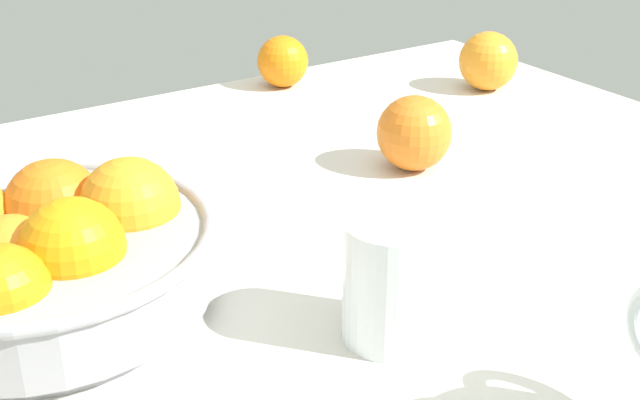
{
  "coord_description": "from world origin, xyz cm",
  "views": [
    {
      "loc": [
        -34.47,
        -57.03,
        39.2
      ],
      "look_at": [
        0.96,
        -2.24,
        8.05
      ],
      "focal_mm": 48.13,
      "sensor_mm": 36.0,
      "label": 1
    }
  ],
  "objects_px": {
    "juice_glass": "(393,287)",
    "loose_orange_1": "(414,133)",
    "loose_orange_3": "(283,61)",
    "loose_orange_2": "(488,61)",
    "spoon": "(452,115)",
    "fruit_bowl": "(47,254)"
  },
  "relations": [
    {
      "from": "loose_orange_2",
      "to": "spoon",
      "type": "height_order",
      "value": "loose_orange_2"
    },
    {
      "from": "fruit_bowl",
      "to": "juice_glass",
      "type": "xyz_separation_m",
      "value": [
        0.21,
        -0.19,
        -0.0
      ]
    },
    {
      "from": "loose_orange_1",
      "to": "loose_orange_3",
      "type": "height_order",
      "value": "loose_orange_1"
    },
    {
      "from": "juice_glass",
      "to": "loose_orange_3",
      "type": "distance_m",
      "value": 0.65
    },
    {
      "from": "juice_glass",
      "to": "fruit_bowl",
      "type": "bearing_deg",
      "value": 137.76
    },
    {
      "from": "fruit_bowl",
      "to": "loose_orange_3",
      "type": "relative_size",
      "value": 3.9
    },
    {
      "from": "juice_glass",
      "to": "spoon",
      "type": "bearing_deg",
      "value": 43.77
    },
    {
      "from": "loose_orange_2",
      "to": "loose_orange_3",
      "type": "distance_m",
      "value": 0.3
    },
    {
      "from": "loose_orange_3",
      "to": "loose_orange_1",
      "type": "bearing_deg",
      "value": -95.0
    },
    {
      "from": "loose_orange_3",
      "to": "spoon",
      "type": "distance_m",
      "value": 0.27
    },
    {
      "from": "fruit_bowl",
      "to": "juice_glass",
      "type": "distance_m",
      "value": 0.29
    },
    {
      "from": "loose_orange_2",
      "to": "spoon",
      "type": "bearing_deg",
      "value": -151.09
    },
    {
      "from": "fruit_bowl",
      "to": "loose_orange_1",
      "type": "relative_size",
      "value": 3.38
    },
    {
      "from": "juice_glass",
      "to": "loose_orange_2",
      "type": "distance_m",
      "value": 0.65
    },
    {
      "from": "juice_glass",
      "to": "loose_orange_1",
      "type": "height_order",
      "value": "juice_glass"
    },
    {
      "from": "fruit_bowl",
      "to": "loose_orange_3",
      "type": "distance_m",
      "value": 0.62
    },
    {
      "from": "loose_orange_1",
      "to": "loose_orange_3",
      "type": "distance_m",
      "value": 0.34
    },
    {
      "from": "spoon",
      "to": "loose_orange_1",
      "type": "bearing_deg",
      "value": -145.48
    },
    {
      "from": "loose_orange_1",
      "to": "spoon",
      "type": "height_order",
      "value": "loose_orange_1"
    },
    {
      "from": "loose_orange_1",
      "to": "loose_orange_3",
      "type": "bearing_deg",
      "value": 85.0
    },
    {
      "from": "fruit_bowl",
      "to": "loose_orange_1",
      "type": "xyz_separation_m",
      "value": [
        0.44,
        0.06,
        -0.01
      ]
    },
    {
      "from": "juice_glass",
      "to": "loose_orange_1",
      "type": "bearing_deg",
      "value": 48.65
    }
  ]
}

